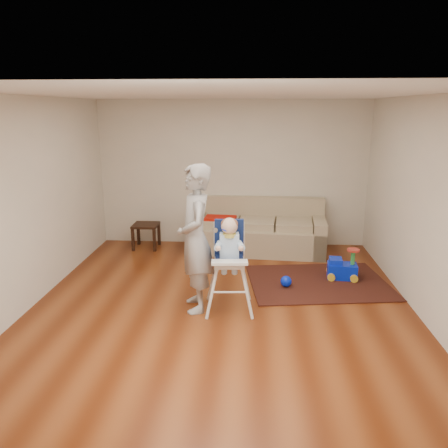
# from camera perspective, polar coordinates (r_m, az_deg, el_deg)

# --- Properties ---
(ground) EXTENTS (5.50, 5.50, 0.00)m
(ground) POSITION_cam_1_polar(r_m,az_deg,el_deg) (5.95, -0.26, -10.34)
(ground) COLOR #54200A
(ground) RESTS_ON ground
(room_envelope) EXTENTS (5.04, 5.52, 2.72)m
(room_envelope) POSITION_cam_1_polar(r_m,az_deg,el_deg) (5.95, 0.08, 8.49)
(room_envelope) COLOR silver
(room_envelope) RESTS_ON ground
(sofa) EXTENTS (2.50, 1.18, 0.94)m
(sofa) POSITION_cam_1_polar(r_m,az_deg,el_deg) (7.95, 4.32, -0.24)
(sofa) COLOR tan
(sofa) RESTS_ON ground
(side_table) EXTENTS (0.46, 0.46, 0.46)m
(side_table) POSITION_cam_1_polar(r_m,az_deg,el_deg) (8.28, -10.13, -1.54)
(side_table) COLOR black
(side_table) RESTS_ON ground
(area_rug) EXTENTS (2.21, 1.77, 0.02)m
(area_rug) POSITION_cam_1_polar(r_m,az_deg,el_deg) (6.76, 12.19, -7.43)
(area_rug) COLOR black
(area_rug) RESTS_ON ground
(ride_on_toy) EXTENTS (0.47, 0.35, 0.48)m
(ride_on_toy) POSITION_cam_1_polar(r_m,az_deg,el_deg) (6.90, 15.22, -4.96)
(ride_on_toy) COLOR #0824E3
(ride_on_toy) RESTS_ON area_rug
(toy_ball) EXTENTS (0.16, 0.16, 0.16)m
(toy_ball) POSITION_cam_1_polar(r_m,az_deg,el_deg) (6.47, 8.11, -7.43)
(toy_ball) COLOR #0824E3
(toy_ball) RESTS_ON area_rug
(high_chair) EXTENTS (0.61, 0.61, 1.24)m
(high_chair) POSITION_cam_1_polar(r_m,az_deg,el_deg) (5.58, 0.69, -5.49)
(high_chair) COLOR silver
(high_chair) RESTS_ON ground
(adult) EXTENTS (0.61, 0.78, 1.89)m
(adult) POSITION_cam_1_polar(r_m,az_deg,el_deg) (5.51, -3.76, -1.96)
(adult) COLOR #959698
(adult) RESTS_ON ground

